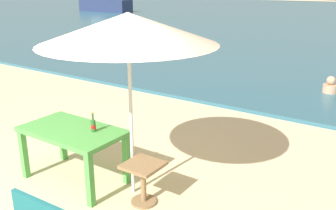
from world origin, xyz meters
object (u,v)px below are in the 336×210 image
picnic_table_green (73,137)px  side_table_wood (143,177)px  beer_bottle_amber (93,125)px  patio_umbrella (128,29)px  swimmer_person (330,86)px  boat_fishing_trawler (105,4)px

picnic_table_green → side_table_wood: 1.17m
beer_bottle_amber → side_table_wood: size_ratio=0.49×
patio_umbrella → swimmer_person: bearing=79.2°
beer_bottle_amber → side_table_wood: bearing=-1.6°
beer_bottle_amber → boat_fishing_trawler: size_ratio=0.05×
patio_umbrella → side_table_wood: (0.27, -0.12, -1.76)m
picnic_table_green → patio_umbrella: (0.86, 0.20, 1.47)m
picnic_table_green → beer_bottle_amber: bearing=18.1°
patio_umbrella → swimmer_person: size_ratio=5.61×
side_table_wood → patio_umbrella: bearing=155.0°
patio_umbrella → side_table_wood: 1.79m
beer_bottle_amber → swimmer_person: size_ratio=0.65×
beer_bottle_amber → swimmer_person: (1.72, 6.16, -0.61)m
beer_bottle_amber → patio_umbrella: size_ratio=0.12×
picnic_table_green → swimmer_person: picnic_table_green is taller
patio_umbrella → swimmer_person: patio_umbrella is taller
picnic_table_green → swimmer_person: (2.02, 6.26, -0.41)m
boat_fishing_trawler → beer_bottle_amber: bearing=-46.9°
swimmer_person → side_table_wood: bearing=-98.2°
picnic_table_green → boat_fishing_trawler: 30.68m
beer_bottle_amber → patio_umbrella: 1.39m
swimmer_person → boat_fishing_trawler: bearing=144.4°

